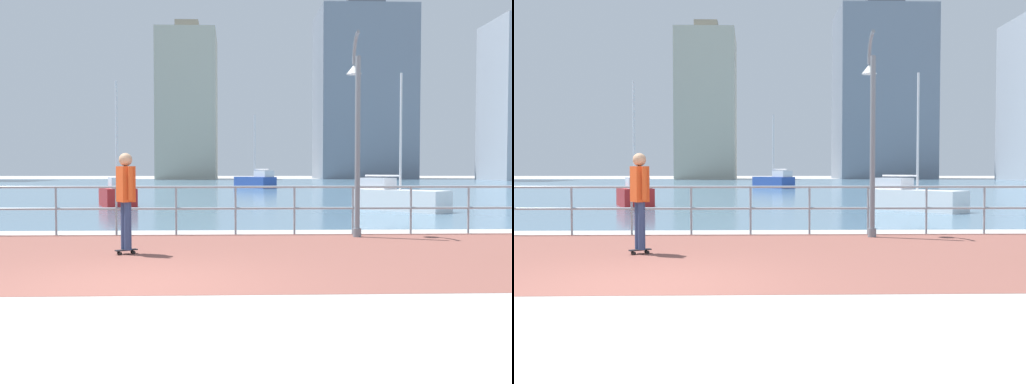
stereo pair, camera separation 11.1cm
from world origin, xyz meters
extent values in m
plane|color=#ADAAA5|center=(0.00, 40.00, 0.00)|extent=(220.00, 220.00, 0.00)
cube|color=brown|center=(0.00, 2.70, 0.00)|extent=(28.00, 6.61, 0.01)
cube|color=slate|center=(0.00, 51.01, 0.00)|extent=(180.00, 88.00, 0.00)
cylinder|color=#8C99A3|center=(-2.80, 6.01, 0.57)|extent=(0.05, 0.05, 1.13)
cylinder|color=#8C99A3|center=(-1.40, 6.01, 0.57)|extent=(0.05, 0.05, 1.13)
cylinder|color=#8C99A3|center=(0.00, 6.01, 0.57)|extent=(0.05, 0.05, 1.13)
cylinder|color=#8C99A3|center=(1.40, 6.01, 0.57)|extent=(0.05, 0.05, 1.13)
cylinder|color=#8C99A3|center=(2.80, 6.01, 0.57)|extent=(0.05, 0.05, 1.13)
cylinder|color=#8C99A3|center=(4.20, 6.01, 0.57)|extent=(0.05, 0.05, 1.13)
cylinder|color=#8C99A3|center=(5.60, 6.01, 0.57)|extent=(0.05, 0.05, 1.13)
cylinder|color=#8C99A3|center=(7.00, 6.01, 0.57)|extent=(0.05, 0.05, 1.13)
cylinder|color=#8C99A3|center=(0.00, 6.01, 1.13)|extent=(25.20, 0.06, 0.06)
cylinder|color=#8C99A3|center=(0.00, 6.01, 0.62)|extent=(25.20, 0.06, 0.06)
cylinder|color=slate|center=(4.17, 5.41, 0.10)|extent=(0.19, 0.19, 0.20)
cylinder|color=slate|center=(4.17, 5.41, 2.05)|extent=(0.12, 0.12, 4.10)
cylinder|color=slate|center=(4.18, 5.48, 4.64)|extent=(0.09, 0.19, 0.11)
cylinder|color=slate|center=(4.18, 5.63, 4.60)|extent=(0.09, 0.20, 0.15)
cylinder|color=slate|center=(4.19, 5.76, 4.51)|extent=(0.09, 0.19, 0.18)
cylinder|color=slate|center=(4.19, 5.87, 4.40)|extent=(0.09, 0.17, 0.19)
cylinder|color=slate|center=(4.19, 5.93, 4.25)|extent=(0.09, 0.13, 0.19)
cylinder|color=slate|center=(4.19, 5.95, 4.10)|extent=(0.09, 0.09, 0.17)
cone|color=silver|center=(4.19, 5.95, 3.90)|extent=(0.36, 0.36, 0.22)
cylinder|color=black|center=(-0.67, 2.77, 0.03)|extent=(0.07, 0.06, 0.06)
cylinder|color=black|center=(-0.71, 2.83, 0.03)|extent=(0.07, 0.06, 0.06)
cylinder|color=black|center=(-0.46, 2.91, 0.03)|extent=(0.07, 0.06, 0.06)
cylinder|color=black|center=(-0.50, 2.97, 0.03)|extent=(0.07, 0.06, 0.06)
cube|color=black|center=(-0.58, 2.87, 0.08)|extent=(0.40, 0.31, 0.02)
cylinder|color=navy|center=(-0.54, 2.80, 0.52)|extent=(0.18, 0.18, 0.86)
cylinder|color=navy|center=(-0.63, 2.94, 0.52)|extent=(0.18, 0.18, 0.86)
cube|color=#D84C1E|center=(-0.58, 2.87, 1.27)|extent=(0.38, 0.42, 0.64)
cylinder|color=#D84C1E|center=(-0.46, 2.68, 1.29)|extent=(0.12, 0.12, 0.61)
cylinder|color=#D84C1E|center=(-0.71, 3.06, 1.29)|extent=(0.12, 0.12, 0.61)
sphere|color=tan|center=(-0.58, 2.87, 1.71)|extent=(0.24, 0.24, 0.24)
cube|color=white|center=(7.63, 13.81, 0.39)|extent=(3.20, 3.58, 0.79)
cube|color=silver|center=(6.94, 14.67, 1.01)|extent=(1.45, 1.53, 0.44)
cylinder|color=silver|center=(7.63, 13.81, 2.98)|extent=(0.09, 0.09, 4.38)
cylinder|color=silver|center=(7.12, 14.44, 1.31)|extent=(1.10, 1.33, 0.07)
cube|color=#284799|center=(3.14, 42.01, 0.48)|extent=(3.61, 4.54, 0.96)
cube|color=silver|center=(3.87, 40.88, 1.23)|extent=(1.70, 1.89, 0.54)
cylinder|color=silver|center=(3.14, 42.01, 3.65)|extent=(0.11, 0.11, 5.36)
cylinder|color=silver|center=(3.68, 41.18, 1.61)|extent=(1.17, 1.75, 0.09)
cube|color=#B21E1E|center=(-3.53, 16.57, 0.40)|extent=(2.27, 3.91, 0.80)
cube|color=silver|center=(-3.18, 15.50, 1.02)|extent=(1.19, 1.53, 0.44)
cylinder|color=silver|center=(-3.53, 16.57, 3.03)|extent=(0.09, 0.09, 4.45)
cylinder|color=silver|center=(-3.28, 15.78, 1.33)|extent=(0.59, 1.62, 0.07)
cube|color=slate|center=(25.40, 98.84, 15.42)|extent=(17.11, 13.86, 30.84)
cube|color=#4E5560|center=(25.40, 98.84, 31.84)|extent=(6.85, 5.54, 2.00)
cube|color=#B2AD99|center=(-6.77, 94.10, 12.67)|extent=(10.03, 13.58, 25.34)
cube|color=gray|center=(-6.77, 94.10, 26.34)|extent=(4.01, 5.43, 2.00)
camera|label=1|loc=(1.37, -7.51, 1.52)|focal=40.16mm
camera|label=2|loc=(1.48, -7.51, 1.52)|focal=40.16mm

